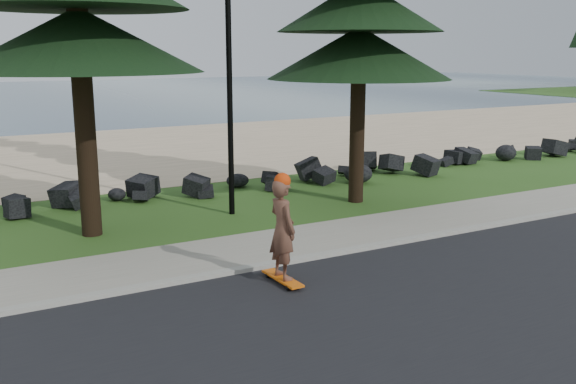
% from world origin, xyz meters
% --- Properties ---
extents(ground, '(160.00, 160.00, 0.00)m').
position_xyz_m(ground, '(0.00, 0.00, 0.00)').
color(ground, '#2F581B').
rests_on(ground, ground).
extents(road, '(160.00, 7.00, 0.02)m').
position_xyz_m(road, '(0.00, -4.50, 0.01)').
color(road, black).
rests_on(road, ground).
extents(kerb, '(160.00, 0.20, 0.10)m').
position_xyz_m(kerb, '(0.00, -0.90, 0.05)').
color(kerb, '#A3A092').
rests_on(kerb, ground).
extents(sidewalk, '(160.00, 2.00, 0.08)m').
position_xyz_m(sidewalk, '(0.00, 0.20, 0.04)').
color(sidewalk, gray).
rests_on(sidewalk, ground).
extents(beach_sand, '(160.00, 15.00, 0.01)m').
position_xyz_m(beach_sand, '(0.00, 14.50, 0.01)').
color(beach_sand, tan).
rests_on(beach_sand, ground).
extents(ocean, '(160.00, 58.00, 0.01)m').
position_xyz_m(ocean, '(0.00, 51.00, 0.00)').
color(ocean, '#324D60').
rests_on(ocean, ground).
extents(seawall_boulders, '(60.00, 2.40, 1.10)m').
position_xyz_m(seawall_boulders, '(0.00, 5.60, 0.00)').
color(seawall_boulders, black).
rests_on(seawall_boulders, ground).
extents(lamp_post, '(0.25, 0.14, 8.14)m').
position_xyz_m(lamp_post, '(0.00, 3.20, 4.13)').
color(lamp_post, black).
rests_on(lamp_post, ground).
extents(skateboarder, '(0.45, 1.07, 1.98)m').
position_xyz_m(skateboarder, '(-1.25, -1.79, 1.00)').
color(skateboarder, orange).
rests_on(skateboarder, ground).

